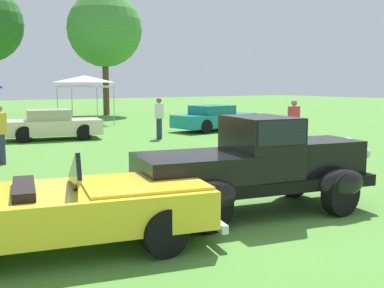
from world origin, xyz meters
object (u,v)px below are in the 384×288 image
object	(u,v)px
canopy_tent_center_field	(85,81)
spectator_far_side	(159,117)
show_car_teal	(214,118)
spectator_near_truck	(0,132)
neighbor_convertible	(66,208)
spectator_between_cars	(294,121)
show_car_cream	(52,125)
feature_pickup_truck	(256,164)

from	to	relation	value
canopy_tent_center_field	spectator_far_side	bearing A→B (deg)	-90.67
show_car_teal	spectator_near_truck	distance (m)	11.48
neighbor_convertible	spectator_between_cars	distance (m)	11.72
neighbor_convertible	spectator_between_cars	world-z (taller)	spectator_between_cars
show_car_cream	show_car_teal	size ratio (longest dim) A/B	0.94
feature_pickup_truck	spectator_near_truck	xyz separation A→B (m)	(-2.64, 7.74, 0.05)
show_car_cream	canopy_tent_center_field	xyz separation A→B (m)	(3.77, 5.99, 1.82)
neighbor_convertible	spectator_far_side	world-z (taller)	spectator_far_side
show_car_teal	spectator_far_side	bearing A→B (deg)	-159.10
neighbor_convertible	show_car_cream	size ratio (longest dim) A/B	1.12
spectator_far_side	show_car_cream	bearing A→B (deg)	147.49
spectator_between_cars	canopy_tent_center_field	bearing A→B (deg)	101.81
show_car_teal	spectator_between_cars	bearing A→B (deg)	-100.30
spectator_far_side	canopy_tent_center_field	size ratio (longest dim) A/B	0.62
show_car_cream	spectator_between_cars	bearing A→B (deg)	-47.41
feature_pickup_truck	spectator_near_truck	world-z (taller)	feature_pickup_truck
feature_pickup_truck	canopy_tent_center_field	distance (m)	19.27
spectator_near_truck	show_car_cream	bearing A→B (deg)	58.78
show_car_cream	spectator_far_side	world-z (taller)	spectator_far_side
spectator_near_truck	spectator_far_side	xyz separation A→B (m)	(6.72, 2.67, 0.00)
feature_pickup_truck	show_car_cream	world-z (taller)	feature_pickup_truck
show_car_teal	spectator_between_cars	size ratio (longest dim) A/B	2.59
spectator_between_cars	show_car_teal	bearing A→B (deg)	79.70
feature_pickup_truck	show_car_cream	bearing A→B (deg)	88.19
neighbor_convertible	show_car_teal	world-z (taller)	neighbor_convertible
spectator_near_truck	canopy_tent_center_field	bearing A→B (deg)	58.24
spectator_between_cars	spectator_near_truck	bearing A→B (deg)	167.82
feature_pickup_truck	show_car_teal	distance (m)	14.39
feature_pickup_truck	spectator_near_truck	distance (m)	8.18
spectator_far_side	canopy_tent_center_field	xyz separation A→B (m)	(0.10, 8.33, 1.51)
feature_pickup_truck	show_car_cream	xyz separation A→B (m)	(0.40, 12.76, -0.26)
spectator_near_truck	canopy_tent_center_field	distance (m)	13.03
neighbor_convertible	show_car_cream	xyz separation A→B (m)	(3.80, 12.66, 0.02)
show_car_teal	canopy_tent_center_field	xyz separation A→B (m)	(-3.87, 6.82, 1.82)
spectator_far_side	show_car_teal	bearing A→B (deg)	20.90
feature_pickup_truck	neighbor_convertible	size ratio (longest dim) A/B	0.96
show_car_teal	spectator_near_truck	bearing A→B (deg)	-158.60
feature_pickup_truck	neighbor_convertible	world-z (taller)	feature_pickup_truck
neighbor_convertible	spectator_near_truck	world-z (taller)	spectator_near_truck
feature_pickup_truck	spectator_between_cars	size ratio (longest dim) A/B	2.59
show_car_teal	spectator_between_cars	world-z (taller)	spectator_between_cars
neighbor_convertible	spectator_far_side	size ratio (longest dim) A/B	2.70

